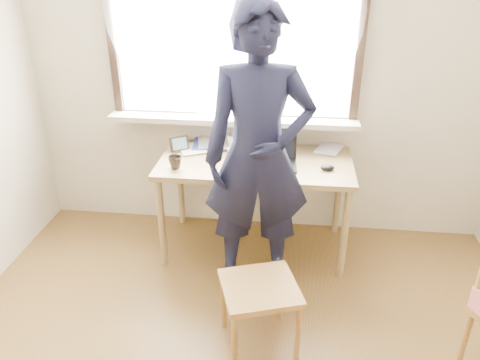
# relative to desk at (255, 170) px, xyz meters

# --- Properties ---
(room_shell) EXTENTS (3.52, 4.02, 2.61)m
(room_shell) POSITION_rel_desk_xyz_m (-0.02, -1.43, 0.98)
(room_shell) COLOR beige
(room_shell) RESTS_ON ground
(desk) EXTENTS (1.36, 0.68, 0.73)m
(desk) POSITION_rel_desk_xyz_m (0.00, 0.00, 0.00)
(desk) COLOR olive
(desk) RESTS_ON ground
(laptop) EXTENTS (0.34, 0.28, 0.23)m
(laptop) POSITION_rel_desk_xyz_m (0.12, -0.03, 0.13)
(laptop) COLOR black
(laptop) RESTS_ON desk
(mug_white) EXTENTS (0.19, 0.19, 0.11)m
(mug_white) POSITION_rel_desk_xyz_m (-0.16, 0.21, 0.13)
(mug_white) COLOR white
(mug_white) RESTS_ON desk
(mug_dark) EXTENTS (0.12, 0.12, 0.09)m
(mug_dark) POSITION_rel_desk_xyz_m (-0.53, -0.19, 0.12)
(mug_dark) COLOR black
(mug_dark) RESTS_ON desk
(mouse) EXTENTS (0.09, 0.06, 0.04)m
(mouse) POSITION_rel_desk_xyz_m (0.49, -0.10, 0.09)
(mouse) COLOR black
(mouse) RESTS_ON desk
(desk_clutter) EXTENTS (0.68, 0.47, 0.04)m
(desk_clutter) POSITION_rel_desk_xyz_m (-0.37, 0.22, 0.10)
(desk_clutter) COLOR white
(desk_clutter) RESTS_ON desk
(book_a) EXTENTS (0.27, 0.33, 0.03)m
(book_a) POSITION_rel_desk_xyz_m (-0.46, 0.26, 0.09)
(book_a) COLOR white
(book_a) RESTS_ON desk
(book_b) EXTENTS (0.23, 0.27, 0.02)m
(book_b) POSITION_rel_desk_xyz_m (0.45, 0.28, 0.08)
(book_b) COLOR white
(book_b) RESTS_ON desk
(picture_frame) EXTENTS (0.12, 0.09, 0.11)m
(picture_frame) POSITION_rel_desk_xyz_m (-0.57, 0.10, 0.13)
(picture_frame) COLOR black
(picture_frame) RESTS_ON desk
(work_chair) EXTENTS (0.51, 0.50, 0.42)m
(work_chair) POSITION_rel_desk_xyz_m (0.11, -0.98, -0.30)
(work_chair) COLOR olive
(work_chair) RESTS_ON ground
(person) EXTENTS (0.73, 0.53, 1.85)m
(person) POSITION_rel_desk_xyz_m (0.05, -0.38, 0.27)
(person) COLOR black
(person) RESTS_ON ground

